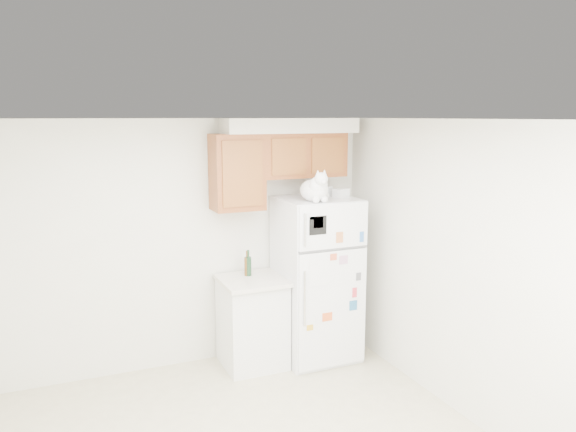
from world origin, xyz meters
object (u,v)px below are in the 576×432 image
bottle_green (248,263)px  bottle_amber (247,263)px  storage_box_back (322,191)px  base_counter (252,321)px  refrigerator (317,279)px  storage_box_front (341,193)px  cat (316,189)px

bottle_green → bottle_amber: size_ratio=1.03×
storage_box_back → bottle_amber: size_ratio=0.70×
storage_box_back → base_counter: bearing=161.8°
storage_box_back → bottle_amber: storage_box_back is taller
bottle_amber → refrigerator: bearing=-14.4°
refrigerator → storage_box_front: (0.25, -0.03, 0.89)m
refrigerator → storage_box_front: 0.93m
refrigerator → cat: bearing=-121.1°
refrigerator → bottle_amber: refrigerator is taller
bottle_amber → base_counter: bearing=-84.6°
base_counter → cat: bearing=-24.5°
storage_box_back → bottle_amber: bearing=154.2°
storage_box_front → bottle_amber: size_ratio=0.58×
base_counter → bottle_green: size_ratio=3.46×
storage_box_back → bottle_green: (-0.80, 0.06, -0.70)m
refrigerator → storage_box_front: bearing=-7.9°
storage_box_front → bottle_amber: 1.20m
refrigerator → base_counter: refrigerator is taller
cat → bottle_green: (-0.58, 0.36, -0.77)m
cat → bottle_amber: 1.04m
refrigerator → bottle_green: size_ratio=6.40×
storage_box_front → refrigerator: bearing=150.4°
refrigerator → bottle_amber: size_ratio=6.57×
cat → storage_box_front: (0.36, 0.15, -0.08)m
refrigerator → storage_box_back: size_ratio=9.44×
base_counter → storage_box_front: storage_box_front is taller
storage_box_back → storage_box_front: bearing=-68.1°
storage_box_front → storage_box_back: bearing=111.4°
cat → bottle_amber: (-0.59, 0.37, -0.77)m
cat → bottle_amber: size_ratio=1.78×
refrigerator → storage_box_back: 0.91m
cat → storage_box_back: bearing=53.5°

